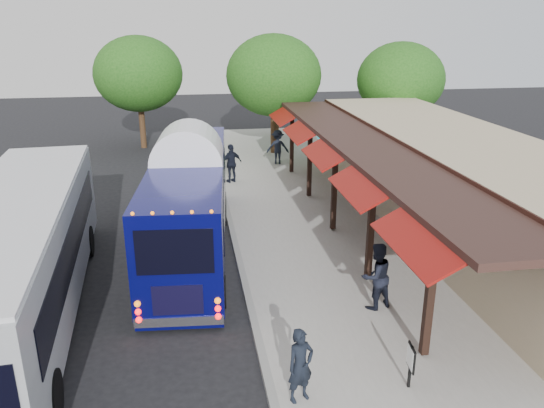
{
  "coord_description": "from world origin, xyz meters",
  "views": [
    {
      "loc": [
        -1.43,
        -13.89,
        7.62
      ],
      "look_at": [
        1.25,
        2.64,
        1.8
      ],
      "focal_mm": 35.0,
      "sensor_mm": 36.0,
      "label": 1
    }
  ],
  "objects_px": {
    "ped_d": "(278,147)",
    "ped_a": "(300,366)",
    "city_bus": "(20,253)",
    "sign_board": "(411,360)",
    "ped_c": "(232,163)",
    "coach_bus": "(190,198)",
    "ped_b": "(376,276)"
  },
  "relations": [
    {
      "from": "ped_d",
      "to": "ped_a",
      "type": "bearing_deg",
      "value": 90.37
    },
    {
      "from": "city_bus",
      "to": "sign_board",
      "type": "bearing_deg",
      "value": -31.75
    },
    {
      "from": "ped_c",
      "to": "sign_board",
      "type": "relative_size",
      "value": 1.85
    },
    {
      "from": "ped_a",
      "to": "city_bus",
      "type": "bearing_deg",
      "value": 122.88
    },
    {
      "from": "ped_d",
      "to": "ped_c",
      "type": "bearing_deg",
      "value": 56.86
    },
    {
      "from": "ped_c",
      "to": "sign_board",
      "type": "distance_m",
      "value": 16.06
    },
    {
      "from": "coach_bus",
      "to": "sign_board",
      "type": "height_order",
      "value": "coach_bus"
    },
    {
      "from": "city_bus",
      "to": "sign_board",
      "type": "distance_m",
      "value": 10.13
    },
    {
      "from": "coach_bus",
      "to": "ped_b",
      "type": "relative_size",
      "value": 5.88
    },
    {
      "from": "city_bus",
      "to": "ped_a",
      "type": "relative_size",
      "value": 7.66
    },
    {
      "from": "ped_a",
      "to": "ped_c",
      "type": "relative_size",
      "value": 0.87
    },
    {
      "from": "coach_bus",
      "to": "ped_b",
      "type": "xyz_separation_m",
      "value": [
        4.85,
        -5.12,
        -0.79
      ]
    },
    {
      "from": "coach_bus",
      "to": "city_bus",
      "type": "distance_m",
      "value": 5.87
    },
    {
      "from": "ped_a",
      "to": "sign_board",
      "type": "xyz_separation_m",
      "value": [
        2.39,
        -0.0,
        -0.13
      ]
    },
    {
      "from": "coach_bus",
      "to": "ped_d",
      "type": "distance_m",
      "value": 11.62
    },
    {
      "from": "ped_a",
      "to": "ped_b",
      "type": "relative_size",
      "value": 0.87
    },
    {
      "from": "city_bus",
      "to": "coach_bus",
      "type": "bearing_deg",
      "value": 36.09
    },
    {
      "from": "ped_b",
      "to": "sign_board",
      "type": "bearing_deg",
      "value": 64.54
    },
    {
      "from": "ped_c",
      "to": "city_bus",
      "type": "bearing_deg",
      "value": 33.62
    },
    {
      "from": "coach_bus",
      "to": "ped_b",
      "type": "height_order",
      "value": "coach_bus"
    },
    {
      "from": "coach_bus",
      "to": "ped_c",
      "type": "relative_size",
      "value": 5.89
    },
    {
      "from": "ped_b",
      "to": "ped_d",
      "type": "xyz_separation_m",
      "value": [
        -0.0,
        15.65,
        -0.01
      ]
    },
    {
      "from": "coach_bus",
      "to": "city_bus",
      "type": "height_order",
      "value": "coach_bus"
    },
    {
      "from": "city_bus",
      "to": "ped_a",
      "type": "distance_m",
      "value": 8.09
    },
    {
      "from": "ped_a",
      "to": "ped_c",
      "type": "bearing_deg",
      "value": 68.51
    },
    {
      "from": "ped_c",
      "to": "sign_board",
      "type": "height_order",
      "value": "ped_c"
    },
    {
      "from": "city_bus",
      "to": "ped_d",
      "type": "bearing_deg",
      "value": 52.83
    },
    {
      "from": "coach_bus",
      "to": "ped_d",
      "type": "height_order",
      "value": "coach_bus"
    },
    {
      "from": "ped_c",
      "to": "ped_b",
      "type": "bearing_deg",
      "value": 76.48
    },
    {
      "from": "ped_a",
      "to": "ped_d",
      "type": "relative_size",
      "value": 0.88
    },
    {
      "from": "city_bus",
      "to": "ped_b",
      "type": "bearing_deg",
      "value": -12.21
    },
    {
      "from": "ped_b",
      "to": "sign_board",
      "type": "relative_size",
      "value": 1.86
    }
  ]
}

